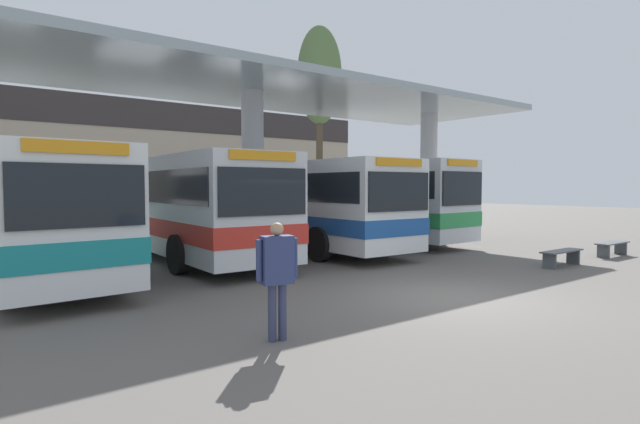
{
  "coord_description": "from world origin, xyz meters",
  "views": [
    {
      "loc": [
        -8.43,
        -6.44,
        2.32
      ],
      "look_at": [
        0.0,
        4.54,
        1.6
      ],
      "focal_mm": 28.0,
      "sensor_mm": 36.0,
      "label": 1
    }
  ],
  "objects_px": {
    "pedestrian_waiting": "(277,269)",
    "poplar_tree_behind_left": "(319,78)",
    "transit_bus_right_bay": "(292,201)",
    "transit_bus_far_right_bay": "(349,197)",
    "waiting_bench_mid_platform": "(612,246)",
    "waiting_bench_near_pillar": "(562,254)",
    "transit_bus_left_bay": "(24,208)",
    "transit_bus_center_bay": "(175,202)"
  },
  "relations": [
    {
      "from": "transit_bus_left_bay",
      "to": "waiting_bench_mid_platform",
      "type": "xyz_separation_m",
      "value": [
        15.93,
        -7.54,
        -1.41
      ]
    },
    {
      "from": "transit_bus_far_right_bay",
      "to": "waiting_bench_near_pillar",
      "type": "xyz_separation_m",
      "value": [
        -0.01,
        -9.45,
        -1.48
      ]
    },
    {
      "from": "transit_bus_far_right_bay",
      "to": "poplar_tree_behind_left",
      "type": "distance_m",
      "value": 9.4
    },
    {
      "from": "waiting_bench_mid_platform",
      "to": "poplar_tree_behind_left",
      "type": "relative_size",
      "value": 0.15
    },
    {
      "from": "transit_bus_center_bay",
      "to": "transit_bus_far_right_bay",
      "type": "xyz_separation_m",
      "value": [
        7.97,
        0.24,
        0.04
      ]
    },
    {
      "from": "transit_bus_right_bay",
      "to": "poplar_tree_behind_left",
      "type": "distance_m",
      "value": 11.75
    },
    {
      "from": "transit_bus_left_bay",
      "to": "poplar_tree_behind_left",
      "type": "relative_size",
      "value": 0.94
    },
    {
      "from": "waiting_bench_mid_platform",
      "to": "poplar_tree_behind_left",
      "type": "distance_m",
      "value": 17.44
    },
    {
      "from": "waiting_bench_near_pillar",
      "to": "poplar_tree_behind_left",
      "type": "height_order",
      "value": "poplar_tree_behind_left"
    },
    {
      "from": "transit_bus_right_bay",
      "to": "waiting_bench_mid_platform",
      "type": "bearing_deg",
      "value": 131.66
    },
    {
      "from": "transit_bus_right_bay",
      "to": "transit_bus_left_bay",
      "type": "bearing_deg",
      "value": 7.44
    },
    {
      "from": "transit_bus_center_bay",
      "to": "waiting_bench_near_pillar",
      "type": "distance_m",
      "value": 12.26
    },
    {
      "from": "transit_bus_left_bay",
      "to": "transit_bus_far_right_bay",
      "type": "bearing_deg",
      "value": -173.62
    },
    {
      "from": "transit_bus_far_right_bay",
      "to": "waiting_bench_near_pillar",
      "type": "distance_m",
      "value": 9.57
    },
    {
      "from": "waiting_bench_mid_platform",
      "to": "transit_bus_center_bay",
      "type": "bearing_deg",
      "value": 140.87
    },
    {
      "from": "pedestrian_waiting",
      "to": "waiting_bench_mid_platform",
      "type": "bearing_deg",
      "value": 15.43
    },
    {
      "from": "waiting_bench_mid_platform",
      "to": "poplar_tree_behind_left",
      "type": "height_order",
      "value": "poplar_tree_behind_left"
    },
    {
      "from": "transit_bus_center_bay",
      "to": "waiting_bench_near_pillar",
      "type": "bearing_deg",
      "value": 132.85
    },
    {
      "from": "transit_bus_far_right_bay",
      "to": "transit_bus_center_bay",
      "type": "bearing_deg",
      "value": 0.19
    },
    {
      "from": "waiting_bench_near_pillar",
      "to": "poplar_tree_behind_left",
      "type": "bearing_deg",
      "value": 79.07
    },
    {
      "from": "transit_bus_left_bay",
      "to": "poplar_tree_behind_left",
      "type": "distance_m",
      "value": 18.67
    },
    {
      "from": "transit_bus_right_bay",
      "to": "transit_bus_far_right_bay",
      "type": "relative_size",
      "value": 0.97
    },
    {
      "from": "transit_bus_center_bay",
      "to": "pedestrian_waiting",
      "type": "distance_m",
      "value": 10.38
    },
    {
      "from": "transit_bus_left_bay",
      "to": "transit_bus_far_right_bay",
      "type": "height_order",
      "value": "transit_bus_far_right_bay"
    },
    {
      "from": "transit_bus_far_right_bay",
      "to": "waiting_bench_near_pillar",
      "type": "bearing_deg",
      "value": 88.45
    },
    {
      "from": "transit_bus_center_bay",
      "to": "pedestrian_waiting",
      "type": "height_order",
      "value": "transit_bus_center_bay"
    },
    {
      "from": "transit_bus_center_bay",
      "to": "waiting_bench_mid_platform",
      "type": "relative_size",
      "value": 7.59
    },
    {
      "from": "transit_bus_left_bay",
      "to": "transit_bus_far_right_bay",
      "type": "relative_size",
      "value": 0.9
    },
    {
      "from": "transit_bus_center_bay",
      "to": "transit_bus_far_right_bay",
      "type": "height_order",
      "value": "transit_bus_far_right_bay"
    },
    {
      "from": "transit_bus_far_right_bay",
      "to": "waiting_bench_mid_platform",
      "type": "distance_m",
      "value": 10.14
    },
    {
      "from": "waiting_bench_mid_platform",
      "to": "waiting_bench_near_pillar",
      "type": "bearing_deg",
      "value": 180.0
    },
    {
      "from": "transit_bus_left_bay",
      "to": "transit_bus_far_right_bay",
      "type": "distance_m",
      "value": 12.71
    },
    {
      "from": "transit_bus_right_bay",
      "to": "transit_bus_far_right_bay",
      "type": "bearing_deg",
      "value": -162.99
    },
    {
      "from": "transit_bus_right_bay",
      "to": "waiting_bench_near_pillar",
      "type": "bearing_deg",
      "value": 115.39
    },
    {
      "from": "poplar_tree_behind_left",
      "to": "transit_bus_far_right_bay",
      "type": "bearing_deg",
      "value": -116.38
    },
    {
      "from": "pedestrian_waiting",
      "to": "poplar_tree_behind_left",
      "type": "distance_m",
      "value": 22.29
    },
    {
      "from": "pedestrian_waiting",
      "to": "waiting_bench_near_pillar",
      "type": "bearing_deg",
      "value": 16.61
    },
    {
      "from": "waiting_bench_near_pillar",
      "to": "waiting_bench_mid_platform",
      "type": "distance_m",
      "value": 3.37
    },
    {
      "from": "transit_bus_right_bay",
      "to": "waiting_bench_mid_platform",
      "type": "xyz_separation_m",
      "value": [
        7.07,
        -8.43,
        -1.42
      ]
    },
    {
      "from": "waiting_bench_near_pillar",
      "to": "poplar_tree_behind_left",
      "type": "xyz_separation_m",
      "value": [
        2.98,
        15.45,
        8.08
      ]
    },
    {
      "from": "transit_bus_far_right_bay",
      "to": "pedestrian_waiting",
      "type": "bearing_deg",
      "value": 43.48
    },
    {
      "from": "transit_bus_left_bay",
      "to": "waiting_bench_mid_platform",
      "type": "distance_m",
      "value": 17.68
    }
  ]
}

